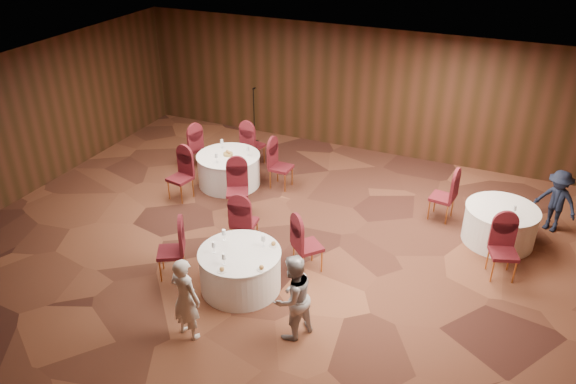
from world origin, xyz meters
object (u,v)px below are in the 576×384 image
at_px(table_left, 229,169).
at_px(mic_stand, 254,127).
at_px(woman_b, 293,297).
at_px(table_right, 500,224).
at_px(table_main, 240,270).
at_px(man_c, 556,201).
at_px(woman_a, 185,298).

bearing_deg(table_left, mic_stand, 102.70).
bearing_deg(table_left, woman_b, -50.18).
bearing_deg(table_right, table_main, -139.95).
height_order(table_left, mic_stand, mic_stand).
height_order(table_right, man_c, man_c).
relative_size(woman_b, man_c, 1.10).
distance_m(table_main, man_c, 6.48).
bearing_deg(table_right, woman_b, -123.49).
distance_m(mic_stand, man_c, 7.66).
xyz_separation_m(table_main, table_right, (3.97, 3.34, 0.00)).
xyz_separation_m(woman_b, man_c, (3.62, 4.92, -0.06)).
xyz_separation_m(table_main, woman_a, (-0.19, -1.38, 0.34)).
bearing_deg(woman_b, table_main, -92.23).
distance_m(woman_a, woman_b, 1.63).
bearing_deg(woman_a, mic_stand, -60.45).
distance_m(table_right, man_c, 1.32).
relative_size(mic_stand, woman_b, 1.06).
bearing_deg(man_c, table_left, -146.98).
xyz_separation_m(table_right, mic_stand, (-6.57, 2.37, 0.07)).
height_order(table_right, mic_stand, mic_stand).
distance_m(mic_stand, woman_a, 7.49).
bearing_deg(table_left, table_right, 0.27).
bearing_deg(man_c, woman_b, -100.73).
height_order(table_main, man_c, man_c).
bearing_deg(mic_stand, table_main, -65.52).
distance_m(table_right, woman_a, 6.30).
distance_m(woman_a, man_c, 7.57).
relative_size(table_main, woman_b, 0.98).
xyz_separation_m(table_right, woman_b, (-2.68, -4.04, 0.35)).
distance_m(table_main, table_right, 5.18).
relative_size(table_main, table_left, 0.97).
bearing_deg(table_right, table_left, -179.73).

